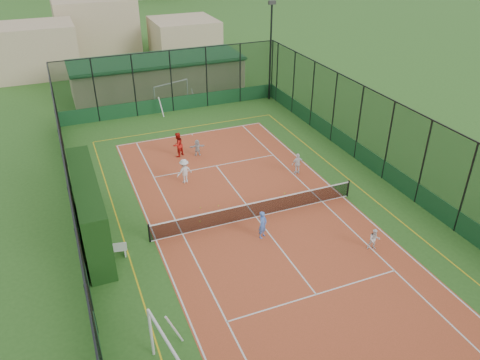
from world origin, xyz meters
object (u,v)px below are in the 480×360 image
object	(u,v)px
child_near_right	(374,239)
coach	(178,145)
child_far_left	(184,171)
white_bench	(109,249)
child_near_mid	(263,225)
floodlight_ne	(270,52)
child_far_back	(197,148)
futsal_goal_far	(172,96)
child_far_right	(298,164)
clubhouse	(158,76)

from	to	relation	value
child_near_right	coach	xyz separation A→B (m)	(-6.05, 13.37, 0.28)
child_far_left	coach	world-z (taller)	coach
white_bench	child_near_mid	world-z (taller)	child_near_mid
white_bench	child_far_left	world-z (taller)	child_far_left
floodlight_ne	coach	world-z (taller)	floodlight_ne
coach	floodlight_ne	bearing A→B (deg)	-175.39
white_bench	child_far_left	size ratio (longest dim) A/B	1.03
child_far_left	child_far_back	world-z (taller)	child_far_left
futsal_goal_far	child_far_right	size ratio (longest dim) A/B	2.46
child_near_right	futsal_goal_far	bearing A→B (deg)	123.61
floodlight_ne	coach	size ratio (longest dim) A/B	4.87
floodlight_ne	coach	bearing A→B (deg)	-142.98
floodlight_ne	child_far_right	size ratio (longest dim) A/B	6.02
child_near_right	child_far_back	xyz separation A→B (m)	(-4.81, 13.01, -0.00)
floodlight_ne	child_far_back	world-z (taller)	floodlight_ne
child_near_right	child_far_back	bearing A→B (deg)	133.55
futsal_goal_far	floodlight_ne	bearing A→B (deg)	-26.18
child_near_right	coach	size ratio (longest dim) A/B	0.67
clubhouse	child_near_right	xyz separation A→B (m)	(4.16, -26.68, -1.00)
white_bench	child_near_mid	distance (m)	7.49
clubhouse	futsal_goal_far	world-z (taller)	clubhouse
child_far_back	coach	world-z (taller)	coach
child_far_left	child_near_mid	bearing A→B (deg)	93.19
child_far_right	child_far_back	world-z (taller)	child_far_right
coach	child_far_right	bearing A→B (deg)	108.16
floodlight_ne	white_bench	world-z (taller)	floodlight_ne
child_far_left	child_near_right	bearing A→B (deg)	110.61
white_bench	child_far_right	world-z (taller)	child_far_right
floodlight_ne	futsal_goal_far	world-z (taller)	floodlight_ne
child_near_right	child_far_right	bearing A→B (deg)	111.63
child_far_left	child_far_right	distance (m)	7.05
white_bench	child_near_right	size ratio (longest dim) A/B	1.40
child_far_right	child_near_right	bearing A→B (deg)	88.54
floodlight_ne	child_far_back	xyz separation A→B (m)	(-9.25, -8.28, -3.55)
child_near_right	coach	world-z (taller)	coach
clubhouse	child_far_back	size ratio (longest dim) A/B	13.41
clubhouse	child_far_right	bearing A→B (deg)	-76.63
child_far_right	white_bench	bearing A→B (deg)	18.30
futsal_goal_far	child_near_mid	distance (m)	19.37
child_far_back	coach	bearing A→B (deg)	-9.99
futsal_goal_far	child_near_right	size ratio (longest dim) A/B	2.96
child_near_right	coach	bearing A→B (deg)	137.59
floodlight_ne	child_far_right	xyz separation A→B (m)	(-4.21, -13.08, -3.43)
child_near_right	child_far_right	world-z (taller)	child_far_right
floodlight_ne	child_near_right	xyz separation A→B (m)	(-4.44, -21.28, -3.55)
clubhouse	futsal_goal_far	size ratio (longest dim) A/B	4.51
white_bench	child_near_right	bearing A→B (deg)	-8.72
futsal_goal_far	child_near_mid	xyz separation A→B (m)	(-0.50, -19.36, -0.33)
floodlight_ne	clubhouse	distance (m)	10.47
clubhouse	child_far_left	world-z (taller)	clubhouse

